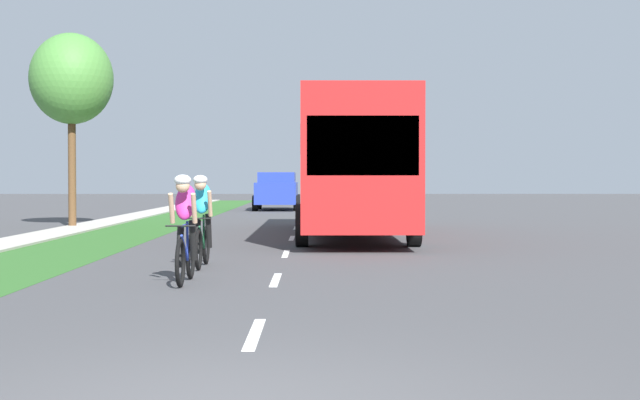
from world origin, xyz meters
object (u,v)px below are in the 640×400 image
at_px(cyclist_lead, 185,228).
at_px(street_tree_near, 71,80).
at_px(bus_red, 351,161).
at_px(cyclist_trailing, 202,220).
at_px(suv_blue, 277,190).

distance_m(cyclist_lead, street_tree_near, 16.33).
bearing_deg(bus_red, cyclist_trailing, -108.93).
height_order(cyclist_trailing, bus_red, bus_red).
xyz_separation_m(bus_red, suv_blue, (-2.78, 19.23, -1.03)).
xyz_separation_m(cyclist_trailing, street_tree_near, (-5.59, 12.53, 3.75)).
distance_m(suv_blue, street_tree_near, 16.56).
xyz_separation_m(cyclist_lead, cyclist_trailing, (-0.05, 2.33, 0.00)).
height_order(cyclist_lead, cyclist_trailing, same).
distance_m(cyclist_lead, suv_blue, 29.98).
bearing_deg(street_tree_near, suv_blue, 69.35).
bearing_deg(cyclist_lead, cyclist_trailing, 91.15).
xyz_separation_m(cyclist_trailing, bus_red, (2.89, 8.43, 1.17)).
height_order(bus_red, street_tree_near, street_tree_near).
bearing_deg(suv_blue, bus_red, -81.76).
height_order(bus_red, suv_blue, bus_red).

